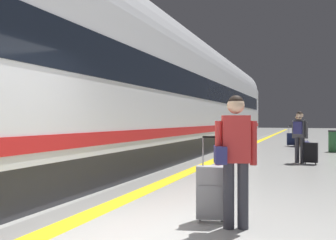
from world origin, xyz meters
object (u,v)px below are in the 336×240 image
object	(u,v)px
rolling_suitcase_foreground	(211,192)
passenger_near	(300,132)
duffel_bag_mid	(306,144)
waste_bin	(334,141)
suitcase_near	(311,153)
passenger_mid	(299,128)
passenger_far	(297,128)
suitcase_far	(291,139)
high_speed_train	(157,87)
traveller_foreground	(235,151)

from	to	relation	value
rolling_suitcase_foreground	passenger_near	size ratio (longest dim) A/B	0.70
duffel_bag_mid	waste_bin	xyz separation A→B (m)	(1.10, -2.31, 0.30)
passenger_near	waste_bin	xyz separation A→B (m)	(1.27, 4.64, -0.50)
suitcase_near	waste_bin	bearing A→B (deg)	79.00
passenger_mid	duffel_bag_mid	bearing A→B (deg)	-45.12
passenger_mid	passenger_far	size ratio (longest dim) A/B	0.97
passenger_mid	suitcase_far	xyz separation A→B (m)	(-0.42, 0.16, -0.55)
passenger_far	duffel_bag_mid	bearing A→B (deg)	-57.19
rolling_suitcase_foreground	duffel_bag_mid	xyz separation A→B (m)	(1.11, 14.10, -0.24)
high_speed_train	suitcase_far	distance (m)	8.97
waste_bin	passenger_far	bearing A→B (deg)	117.07
passenger_near	suitcase_far	xyz separation A→B (m)	(-0.57, 7.44, -0.59)
suitcase_far	waste_bin	bearing A→B (deg)	-56.69
rolling_suitcase_foreground	duffel_bag_mid	world-z (taller)	rolling_suitcase_foreground
passenger_mid	suitcase_far	bearing A→B (deg)	159.29
passenger_mid	suitcase_far	world-z (taller)	passenger_mid
waste_bin	high_speed_train	bearing A→B (deg)	-140.94
passenger_mid	waste_bin	bearing A→B (deg)	-61.75
rolling_suitcase_foreground	passenger_mid	xyz separation A→B (m)	(0.79, 14.42, 0.52)
suitcase_near	duffel_bag_mid	bearing A→B (deg)	91.24
traveller_foreground	passenger_mid	size ratio (longest dim) A/B	1.04
passenger_mid	suitcase_near	bearing A→B (deg)	-86.36
traveller_foreground	suitcase_far	distance (m)	14.73
traveller_foreground	suitcase_far	world-z (taller)	traveller_foreground
high_speed_train	suitcase_near	world-z (taller)	high_speed_train
passenger_mid	duffel_bag_mid	xyz separation A→B (m)	(0.32, -0.32, -0.76)
passenger_mid	waste_bin	world-z (taller)	passenger_mid
passenger_far	waste_bin	world-z (taller)	passenger_far
traveller_foreground	rolling_suitcase_foreground	world-z (taller)	traveller_foreground
rolling_suitcase_foreground	passenger_far	world-z (taller)	passenger_far
passenger_near	passenger_far	bearing A→B (deg)	91.87
suitcase_far	waste_bin	world-z (taller)	suitcase_far
duffel_bag_mid	suitcase_far	world-z (taller)	suitcase_far
traveller_foreground	passenger_near	size ratio (longest dim) A/B	1.02
passenger_mid	duffel_bag_mid	distance (m)	0.89
rolling_suitcase_foreground	duffel_bag_mid	distance (m)	14.15
waste_bin	suitcase_far	bearing A→B (deg)	123.31
rolling_suitcase_foreground	passenger_mid	bearing A→B (deg)	86.87
waste_bin	passenger_mid	bearing A→B (deg)	118.25
passenger_mid	high_speed_train	bearing A→B (deg)	-121.39
suitcase_near	traveller_foreground	bearing A→B (deg)	-97.47
duffel_bag_mid	passenger_far	world-z (taller)	passenger_far
traveller_foreground	rolling_suitcase_foreground	distance (m)	0.66
suitcase_near	high_speed_train	bearing A→B (deg)	-179.78
suitcase_near	passenger_near	bearing A→B (deg)	148.89
waste_bin	suitcase_near	bearing A→B (deg)	-101.00
rolling_suitcase_foreground	passenger_near	xyz separation A→B (m)	(0.94, 7.14, 0.56)
high_speed_train	suitcase_near	bearing A→B (deg)	0.22
passenger_near	suitcase_near	size ratio (longest dim) A/B	2.46
suitcase_far	passenger_far	bearing A→B (deg)	28.15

